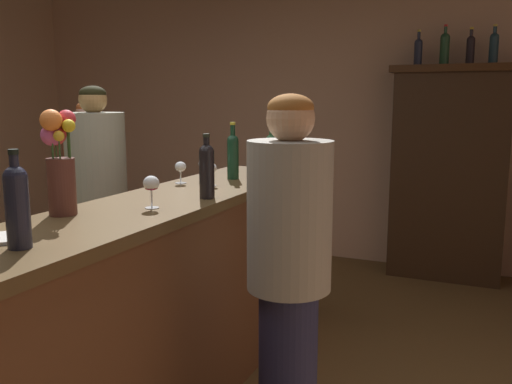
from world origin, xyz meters
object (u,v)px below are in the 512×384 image
Objects in this scene: wine_bottle_riesling at (233,154)px; patron_by_cabinet at (98,204)px; bar_counter at (160,309)px; flower_arrangement at (59,159)px; display_cabinet at (449,170)px; wine_glass_rear at (205,165)px; wine_glass_spare at (210,169)px; wine_bottle_malbec at (17,203)px; wine_bottle_rose at (207,168)px; wine_glass_mid at (181,168)px; display_bottle_left at (418,51)px; display_bottle_center at (471,48)px; cheese_plate at (5,238)px; patron_tall at (92,193)px; wine_glass_front at (151,185)px; wine_bottle_pinot at (271,151)px; display_bottle_midright at (494,46)px; display_bottle_midleft at (445,47)px; bartender at (289,270)px.

patron_by_cabinet is (-0.86, -0.18, -0.34)m from wine_bottle_riesling.
bar_counter is 6.34× the size of flower_arrangement.
display_cabinet is 14.37× the size of wine_glass_rear.
wine_bottle_malbec is at bearing -87.81° from wine_glass_spare.
wine_bottle_rose is at bearing -63.52° from wine_glass_spare.
display_bottle_left reaches higher than wine_glass_mid.
display_bottle_center is (1.35, 2.27, 0.78)m from wine_glass_mid.
wine_bottle_malbec is at bearing -23.42° from cheese_plate.
patron_tall reaches higher than wine_bottle_rose.
wine_bottle_rose is 2.15× the size of wine_glass_front.
flower_arrangement is (-0.18, -0.42, 0.76)m from bar_counter.
patron_tall reaches higher than wine_bottle_pinot.
patron_by_cabinet is at bearing 141.13° from wine_glass_front.
wine_glass_spare reaches higher than wine_glass_mid.
display_bottle_left is at bearing 66.39° from patron_by_cabinet.
cheese_plate is (-0.24, -0.96, -0.14)m from wine_bottle_rose.
bar_counter is at bearing -81.02° from wine_glass_rear.
flower_arrangement is (-1.24, -3.18, 0.36)m from display_cabinet.
display_cabinet is 3.09m from wine_glass_front.
display_cabinet reaches higher than bar_counter.
display_bottle_midright reaches higher than display_bottle_center.
patron_tall is (-1.47, 2.04, -0.40)m from wine_bottle_malbec.
bar_counter is at bearing -140.78° from wine_bottle_rose.
display_bottle_left is (0.77, 2.76, 1.40)m from bar_counter.
wine_bottle_rose is 2.77m from display_bottle_left.
bar_counter is 0.81m from wine_glass_mid.
wine_glass_rear reaches higher than wine_glass_mid.
cheese_plate is at bearing -93.43° from wine_glass_spare.
wine_bottle_riesling is 1.06× the size of wine_bottle_pinot.
display_bottle_midleft is (0.21, 0.00, 0.02)m from display_bottle_left.
wine_glass_spare is at bearing -54.02° from wine_glass_rear.
display_bottle_midleft is (0.96, 1.99, 0.74)m from wine_bottle_riesling.
wine_bottle_rose is at bearing -106.91° from display_bottle_midleft.
patron_by_cabinet is 1.70m from bartender.
wine_glass_front is 0.09× the size of patron_tall.
wine_bottle_rose is (0.12, 1.01, -0.00)m from wine_bottle_malbec.
display_cabinet is at bearing 65.26° from wine_glass_spare.
wine_glass_mid is 1.31m from cheese_plate.
wine_glass_rear is at bearing 102.94° from wine_glass_front.
patron_tall is at bearing 147.03° from wine_bottle_rose.
flower_arrangement is at bearing -100.65° from wine_bottle_pinot.
wine_glass_spare is at bearing 87.94° from bar_counter.
wine_bottle_malbec is 0.21× the size of patron_tall.
bartender is at bearing 25.44° from patron_tall.
bartender is at bearing -41.09° from wine_glass_spare.
flower_arrangement is at bearing 106.52° from cheese_plate.
display_cabinet reaches higher than cheese_plate.
wine_bottle_malbec is 0.51m from flower_arrangement.
wine_glass_rear is 2.41m from display_bottle_left.
wine_glass_front is 1.12× the size of wine_glass_spare.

